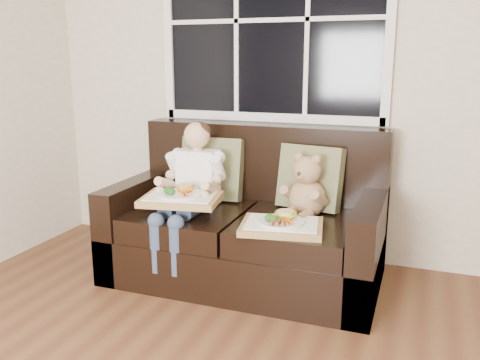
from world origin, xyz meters
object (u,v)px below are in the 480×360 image
at_px(tray_left, 181,197).
at_px(teddy_bear, 307,190).
at_px(tray_right, 282,225).
at_px(loveseat, 248,229).
at_px(child, 192,180).

bearing_deg(tray_left, teddy_bear, 12.64).
bearing_deg(teddy_bear, tray_right, -86.29).
distance_m(loveseat, tray_right, 0.49).
relative_size(loveseat, teddy_bear, 4.18).
xyz_separation_m(loveseat, tray_left, (-0.33, -0.31, 0.27)).
relative_size(child, teddy_bear, 2.10).
height_order(child, tray_left, child).
xyz_separation_m(loveseat, tray_right, (0.31, -0.33, 0.17)).
relative_size(loveseat, child, 2.00).
xyz_separation_m(child, tray_left, (0.02, -0.19, -0.06)).
bearing_deg(teddy_bear, loveseat, -165.78).
distance_m(loveseat, child, 0.49).
distance_m(teddy_bear, tray_left, 0.77).
height_order(teddy_bear, tray_left, teddy_bear).
distance_m(child, tray_right, 0.71).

